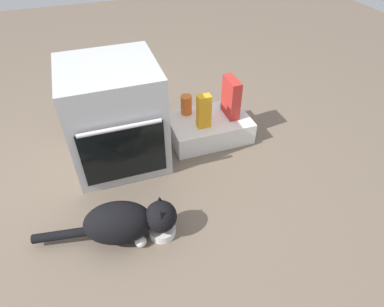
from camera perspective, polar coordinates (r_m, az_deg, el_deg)
The scene contains 8 objects.
ground at distance 2.05m, azimuth -11.34°, elevation -7.14°, with size 8.00×8.00×0.00m, color #6B5B4C.
oven at distance 2.11m, azimuth -13.31°, elevation 6.36°, with size 0.57×0.60×0.67m.
pantry_cabinet at distance 2.39m, azimuth 2.96°, elevation 4.59°, with size 0.57×0.38×0.16m, color white.
food_bowl at distance 1.82m, azimuth -5.24°, elevation -13.06°, with size 0.15×0.15×0.08m.
cat at distance 1.75m, azimuth -11.42°, elevation -11.56°, with size 0.74×0.29×0.24m.
juice_carton at distance 2.20m, azimuth 2.07°, elevation 7.35°, with size 0.09×0.06×0.24m, color orange.
sauce_jar at distance 2.36m, azimuth -1.00°, elevation 8.49°, with size 0.08×0.08×0.14m, color #D16023.
cereal_box at distance 2.32m, azimuth 6.83°, elevation 9.67°, with size 0.07×0.18×0.28m, color #B72D28.
Camera 1 is at (-0.05, -1.39, 1.50)m, focal length 30.58 mm.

